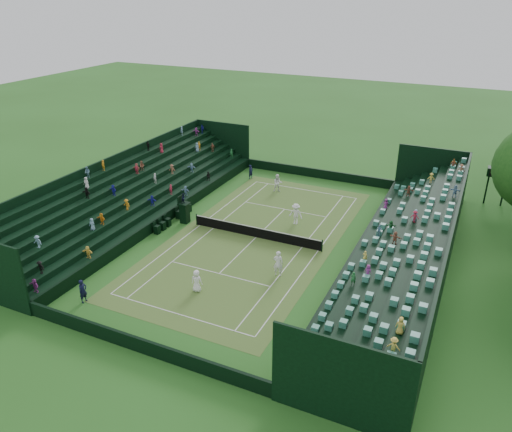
% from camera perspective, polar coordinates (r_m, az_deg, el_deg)
% --- Properties ---
extents(ground, '(160.00, 160.00, 0.00)m').
position_cam_1_polar(ground, '(41.96, 0.00, -2.48)').
color(ground, '#285E1D').
rests_on(ground, ground).
extents(court_surface, '(12.97, 26.77, 0.01)m').
position_cam_1_polar(court_surface, '(41.96, 0.00, -2.47)').
color(court_surface, '#317928').
rests_on(court_surface, ground).
extents(perimeter_wall_north, '(17.17, 0.20, 1.00)m').
position_cam_1_polar(perimeter_wall_north, '(55.38, 7.00, 4.86)').
color(perimeter_wall_north, black).
rests_on(perimeter_wall_north, ground).
extents(perimeter_wall_south, '(17.17, 0.20, 1.00)m').
position_cam_1_polar(perimeter_wall_south, '(30.35, -13.21, -14.14)').
color(perimeter_wall_south, black).
rests_on(perimeter_wall_south, ground).
extents(perimeter_wall_east, '(0.20, 31.77, 1.00)m').
position_cam_1_polar(perimeter_wall_east, '(39.32, 11.30, -4.19)').
color(perimeter_wall_east, black).
rests_on(perimeter_wall_east, ground).
extents(perimeter_wall_west, '(0.20, 31.77, 1.00)m').
position_cam_1_polar(perimeter_wall_west, '(45.62, -9.70, 0.19)').
color(perimeter_wall_west, black).
rests_on(perimeter_wall_west, ground).
extents(north_grandstand, '(6.60, 32.00, 4.90)m').
position_cam_1_polar(north_grandstand, '(38.27, 17.49, -3.99)').
color(north_grandstand, black).
rests_on(north_grandstand, ground).
extents(south_grandstand, '(6.60, 32.00, 4.90)m').
position_cam_1_polar(south_grandstand, '(47.58, -13.96, 2.22)').
color(south_grandstand, black).
rests_on(south_grandstand, ground).
extents(tennis_net, '(11.67, 0.10, 1.06)m').
position_cam_1_polar(tennis_net, '(41.72, 0.00, -1.84)').
color(tennis_net, black).
rests_on(tennis_net, ground).
extents(scoreboard_tower, '(2.00, 1.00, 3.70)m').
position_cam_1_polar(scoreboard_tower, '(52.35, 25.96, 4.35)').
color(scoreboard_tower, black).
rests_on(scoreboard_tower, ground).
extents(umpire_chair, '(0.89, 0.89, 2.80)m').
position_cam_1_polar(umpire_chair, '(44.58, -8.20, 0.67)').
color(umpire_chair, black).
rests_on(umpire_chair, ground).
extents(courtside_chairs, '(0.49, 5.46, 1.06)m').
position_cam_1_polar(courtside_chairs, '(45.12, -9.43, -0.22)').
color(courtside_chairs, black).
rests_on(courtside_chairs, ground).
extents(player_near_west, '(0.87, 0.63, 1.64)m').
position_cam_1_polar(player_near_west, '(34.77, -6.79, -7.38)').
color(player_near_west, white).
rests_on(player_near_west, ground).
extents(player_near_east, '(0.82, 0.62, 2.02)m').
position_cam_1_polar(player_near_east, '(36.24, 2.55, -5.43)').
color(player_near_east, white).
rests_on(player_near_east, ground).
extents(player_far_west, '(1.11, 1.01, 1.87)m').
position_cam_1_polar(player_far_west, '(51.05, 2.50, 3.79)').
color(player_far_west, white).
rests_on(player_far_west, ground).
extents(player_far_east, '(1.28, 0.77, 1.94)m').
position_cam_1_polar(player_far_east, '(44.07, 4.56, 0.24)').
color(player_far_east, white).
rests_on(player_far_east, ground).
extents(line_judge_north, '(0.56, 0.67, 1.58)m').
position_cam_1_polar(line_judge_north, '(54.57, -0.61, 5.06)').
color(line_judge_north, black).
rests_on(line_judge_north, ground).
extents(line_judge_south, '(0.47, 0.66, 1.68)m').
position_cam_1_polar(line_judge_south, '(35.37, -19.17, -8.11)').
color(line_judge_south, black).
rests_on(line_judge_south, ground).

